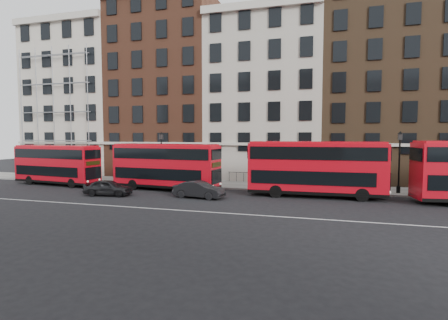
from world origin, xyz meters
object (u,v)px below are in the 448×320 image
(car_rear, at_px, (108,187))
(car_front, at_px, (199,190))
(bus_b, at_px, (166,165))
(bus_c, at_px, (315,167))
(bus_a, at_px, (57,164))

(car_rear, relative_size, car_front, 0.96)
(bus_b, xyz_separation_m, car_rear, (-3.35, -4.19, -1.63))
(bus_b, xyz_separation_m, car_front, (4.47, -3.13, -1.62))
(bus_b, height_order, bus_c, bus_c)
(bus_b, relative_size, car_front, 2.48)
(bus_c, relative_size, car_front, 2.61)
(car_rear, xyz_separation_m, car_front, (7.83, 1.06, 0.01))
(bus_a, height_order, bus_b, bus_b)
(bus_b, bearing_deg, bus_c, 5.38)
(bus_b, relative_size, bus_c, 0.95)
(bus_a, bearing_deg, car_front, -3.53)
(bus_a, bearing_deg, bus_c, 7.01)
(car_rear, bearing_deg, car_front, -89.38)
(bus_b, distance_m, car_front, 5.70)
(bus_a, relative_size, bus_c, 0.90)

